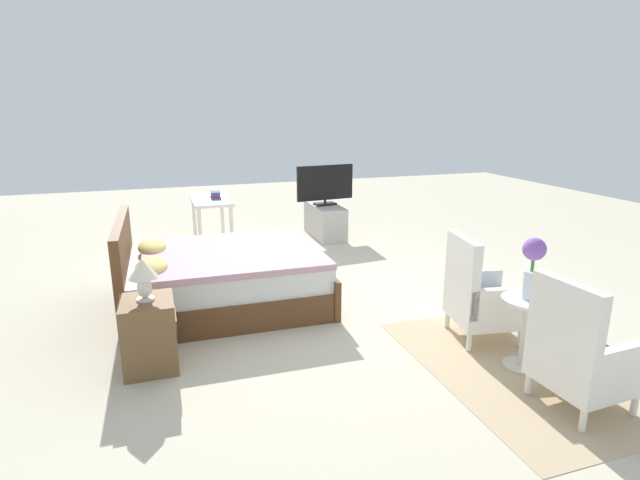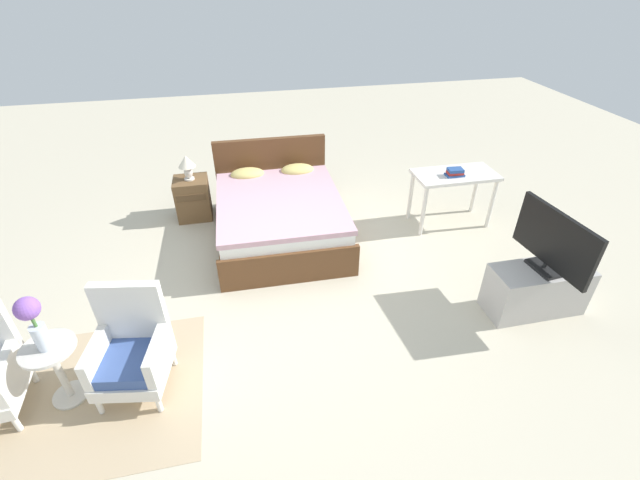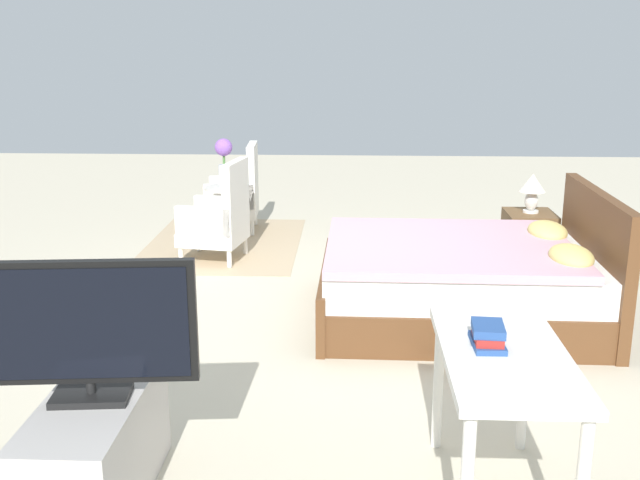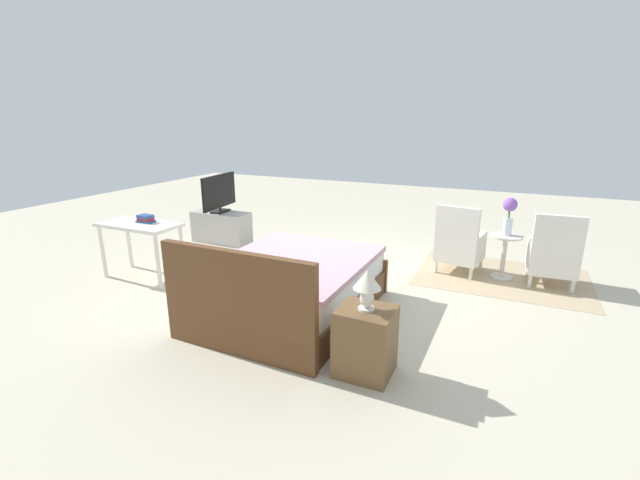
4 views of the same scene
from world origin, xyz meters
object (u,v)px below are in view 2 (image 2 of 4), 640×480
(side_table, at_px, (57,366))
(book_stack, at_px, (455,172))
(tv_stand, at_px, (536,289))
(vanity_desk, at_px, (454,181))
(armchair_by_window_right, at_px, (132,350))
(flower_vase, at_px, (32,319))
(table_lamp, at_px, (187,164))
(tv_flatscreen, at_px, (554,242))
(bed, at_px, (279,214))
(nightstand, at_px, (193,198))

(side_table, height_order, book_stack, book_stack)
(tv_stand, xyz_separation_m, vanity_desk, (-0.08, 1.74, 0.36))
(armchair_by_window_right, distance_m, flower_vase, 0.74)
(table_lamp, distance_m, tv_flatscreen, 4.28)
(tv_stand, bearing_deg, vanity_desk, 92.50)
(vanity_desk, distance_m, book_stack, 0.17)
(bed, relative_size, tv_stand, 2.07)
(flower_vase, bearing_deg, nightstand, 71.45)
(bed, distance_m, side_table, 2.88)
(bed, height_order, vanity_desk, bed)
(armchair_by_window_right, height_order, book_stack, armchair_by_window_right)
(flower_vase, distance_m, tv_stand, 4.36)
(tv_flatscreen, bearing_deg, bed, 140.39)
(table_lamp, height_order, tv_flatscreen, tv_flatscreen)
(book_stack, bearing_deg, armchair_by_window_right, -153.71)
(armchair_by_window_right, bearing_deg, vanity_desk, 26.79)
(tv_flatscreen, relative_size, vanity_desk, 0.88)
(tv_flatscreen, xyz_separation_m, book_stack, (-0.13, 1.67, -0.06))
(bed, xyz_separation_m, tv_flatscreen, (2.31, -1.91, 0.52))
(armchair_by_window_right, height_order, vanity_desk, armchair_by_window_right)
(bed, height_order, side_table, bed)
(tv_flatscreen, bearing_deg, vanity_desk, 92.58)
(tv_stand, height_order, vanity_desk, vanity_desk)
(nightstand, bearing_deg, table_lamp, 90.00)
(tv_stand, bearing_deg, bed, 140.35)
(bed, xyz_separation_m, flower_vase, (-2.00, -2.06, 0.57))
(armchair_by_window_right, xyz_separation_m, table_lamp, (0.37, 2.73, 0.39))
(side_table, relative_size, nightstand, 1.03)
(armchair_by_window_right, height_order, flower_vase, flower_vase)
(flower_vase, bearing_deg, table_lamp, 71.45)
(side_table, distance_m, table_lamp, 2.94)
(bed, xyz_separation_m, armchair_by_window_right, (-1.45, -2.03, 0.08))
(nightstand, bearing_deg, side_table, -108.55)
(nightstand, xyz_separation_m, vanity_desk, (3.31, -0.87, 0.33))
(table_lamp, bearing_deg, tv_stand, -37.57)
(tv_flatscreen, bearing_deg, book_stack, 94.44)
(book_stack, bearing_deg, nightstand, 164.06)
(table_lamp, bearing_deg, flower_vase, -108.55)
(vanity_desk, bearing_deg, table_lamp, 165.34)
(flower_vase, height_order, nightstand, flower_vase)
(armchair_by_window_right, xyz_separation_m, vanity_desk, (3.68, 1.86, 0.23))
(table_lamp, distance_m, book_stack, 3.39)
(tv_stand, relative_size, vanity_desk, 0.92)
(side_table, bearing_deg, tv_flatscreen, 1.99)
(vanity_desk, bearing_deg, side_table, -155.97)
(armchair_by_window_right, bearing_deg, flower_vase, -176.95)
(table_lamp, relative_size, book_stack, 1.46)
(book_stack, bearing_deg, bed, 173.71)
(side_table, bearing_deg, flower_vase, 0.00)
(nightstand, bearing_deg, tv_stand, -37.56)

